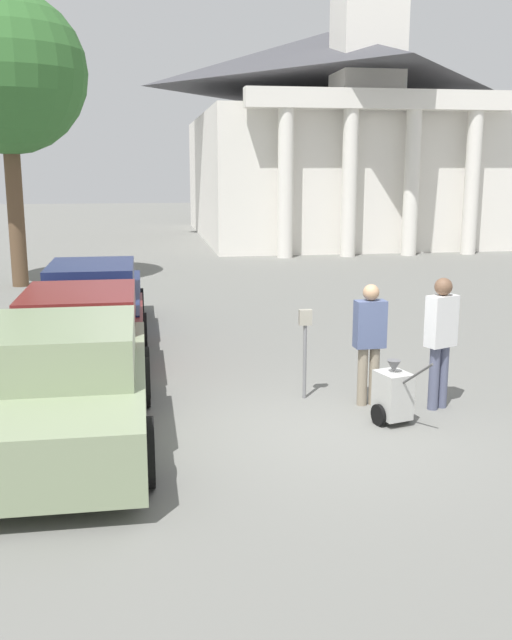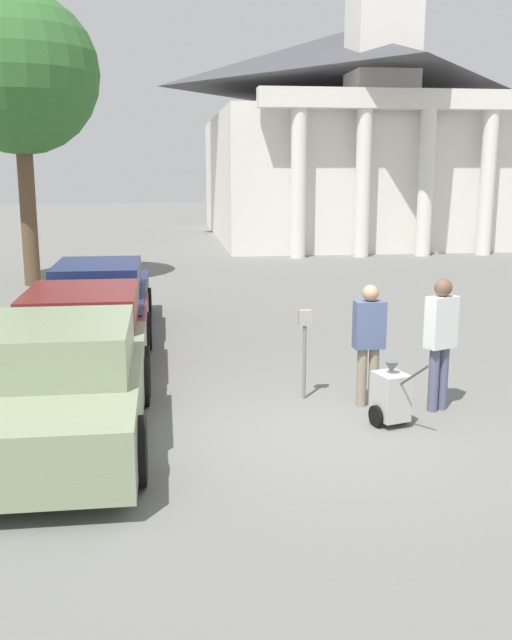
% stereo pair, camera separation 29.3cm
% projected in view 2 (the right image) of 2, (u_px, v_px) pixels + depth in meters
% --- Properties ---
extents(ground_plane, '(120.00, 120.00, 0.00)m').
position_uv_depth(ground_plane, '(320.00, 433.00, 8.91)').
color(ground_plane, slate).
extents(parked_car_sage, '(2.07, 4.79, 1.49)m').
position_uv_depth(parked_car_sage, '(61.00, 384.00, 8.60)').
color(parked_car_sage, gray).
rests_on(parked_car_sage, ground_plane).
extents(parked_car_maroon, '(2.04, 5.10, 1.42)m').
position_uv_depth(parked_car_maroon, '(85.00, 336.00, 11.18)').
color(parked_car_maroon, maroon).
rests_on(parked_car_maroon, ground_plane).
extents(parked_car_navy, '(1.95, 5.24, 1.47)m').
position_uv_depth(parked_car_navy, '(100.00, 302.00, 13.92)').
color(parked_car_navy, '#19234C').
rests_on(parked_car_navy, ground_plane).
extents(parking_meter, '(0.18, 0.09, 1.30)m').
position_uv_depth(parking_meter, '(305.00, 337.00, 10.05)').
color(parking_meter, slate).
rests_on(parking_meter, ground_plane).
extents(person_worker, '(0.43, 0.24, 1.71)m').
position_uv_depth(person_worker, '(369.00, 338.00, 9.74)').
color(person_worker, gray).
rests_on(person_worker, ground_plane).
extents(person_supervisor, '(0.47, 0.37, 1.82)m').
position_uv_depth(person_supervisor, '(441.00, 336.00, 9.54)').
color(person_supervisor, '#515670').
rests_on(person_supervisor, ground_plane).
extents(equipment_cart, '(0.53, 1.00, 1.00)m').
position_uv_depth(equipment_cart, '(391.00, 396.00, 9.12)').
color(equipment_cart, '#B2B2AD').
rests_on(equipment_cart, ground_plane).
extents(church, '(12.17, 16.27, 21.44)m').
position_uv_depth(church, '(344.00, 128.00, 33.13)').
color(church, silver).
rests_on(church, ground_plane).
extents(shade_tree, '(4.25, 4.25, 7.83)m').
position_uv_depth(shade_tree, '(19.00, 75.00, 18.95)').
color(shade_tree, brown).
rests_on(shade_tree, ground_plane).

